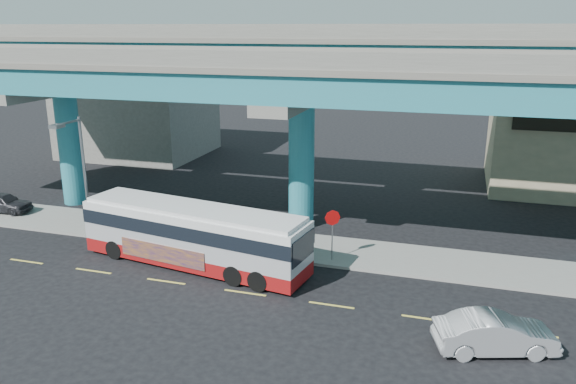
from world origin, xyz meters
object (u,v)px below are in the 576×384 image
(street_lamp, at_px, (77,159))
(parked_car, at_px, (3,202))
(sedan, at_px, (495,334))
(transit_bus, at_px, (194,234))
(stop_sign, at_px, (332,224))

(street_lamp, bearing_deg, parked_car, 164.55)
(parked_car, relative_size, street_lamp, 0.56)
(sedan, height_order, street_lamp, street_lamp)
(transit_bus, height_order, sedan, transit_bus)
(transit_bus, distance_m, sedan, 14.62)
(transit_bus, distance_m, street_lamp, 8.37)
(parked_car, bearing_deg, sedan, -107.53)
(stop_sign, bearing_deg, sedan, -45.98)
(transit_bus, height_order, street_lamp, street_lamp)
(sedan, xyz_separation_m, stop_sign, (-7.55, 6.20, 1.35))
(transit_bus, xyz_separation_m, parked_car, (-15.29, 3.72, -0.92))
(parked_car, height_order, street_lamp, street_lamp)
(sedan, height_order, stop_sign, stop_sign)
(transit_bus, xyz_separation_m, sedan, (14.07, -3.88, -0.97))
(stop_sign, bearing_deg, parked_car, 169.76)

